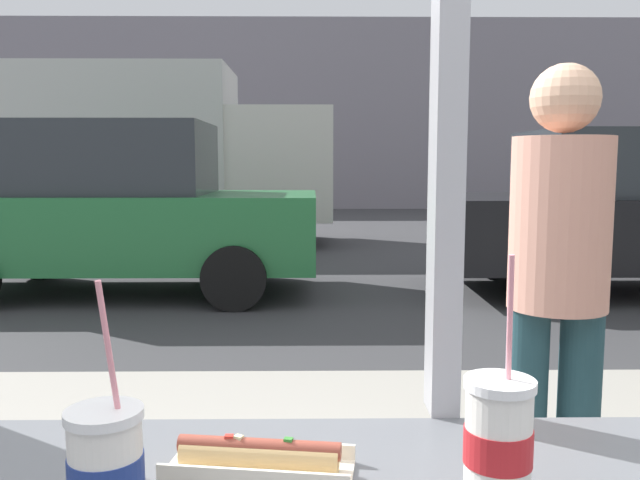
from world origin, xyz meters
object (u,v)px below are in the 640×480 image
Objects in this scene: soda_cup_right at (495,445)px; box_truck at (142,150)px; hotdog_tray_far at (259,458)px; pedestrian at (557,280)px; soda_cup_left at (106,470)px; parked_car_green at (119,209)px.

box_truck is at bearing 106.45° from soda_cup_right.
pedestrian reaches higher than hotdog_tray_far.
parked_car_green is (-1.86, 6.46, -0.15)m from soda_cup_left.
box_truck is (-3.21, 10.88, 0.55)m from soda_cup_right.
soda_cup_right is at bearing -113.40° from pedestrian.
soda_cup_right is 1.20× the size of hotdog_tray_far.
soda_cup_left is 0.93× the size of soda_cup_right.
parked_car_green reaches higher than pedestrian.
soda_cup_left is 11.27m from box_truck.
box_truck is at bearing 104.10° from soda_cup_left.
parked_car_green reaches higher than soda_cup_right.
soda_cup_left is 1.73m from pedestrian.
pedestrian reaches higher than soda_cup_right.
hotdog_tray_far is at bearing -72.14° from parked_car_green.
soda_cup_right is 1.46m from pedestrian.
parked_car_green is (-2.03, 6.30, -0.10)m from hotdog_tray_far.
parked_car_green is at bearing 107.86° from hotdog_tray_far.
box_truck reaches higher than pedestrian.
pedestrian is (2.91, -5.08, 0.13)m from parked_car_green.
soda_cup_left is 0.05× the size of box_truck.
parked_car_green is 4.60m from box_truck.
soda_cup_left is 0.19× the size of pedestrian.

